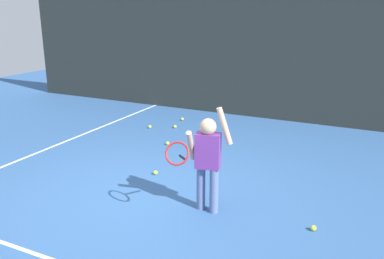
{
  "coord_description": "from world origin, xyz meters",
  "views": [
    {
      "loc": [
        2.85,
        -4.19,
        2.47
      ],
      "look_at": [
        0.49,
        0.63,
        0.85
      ],
      "focal_mm": 38.01,
      "sensor_mm": 36.0,
      "label": 1
    }
  ],
  "objects": [
    {
      "name": "ground_plane",
      "position": [
        0.0,
        0.0,
        0.0
      ],
      "size": [
        20.0,
        20.0,
        0.0
      ],
      "primitive_type": "plane",
      "color": "#335B93"
    },
    {
      "name": "court_line_sideline",
      "position": [
        -2.58,
        1.0,
        0.0
      ],
      "size": [
        0.05,
        9.0,
        0.0
      ],
      "primitive_type": "cube",
      "color": "white",
      "rests_on": "ground"
    },
    {
      "name": "back_fence_windscreen",
      "position": [
        0.0,
        4.76,
        1.73
      ],
      "size": [
        12.7,
        0.08,
        3.46
      ],
      "primitive_type": "cube",
      "color": "#282D2B",
      "rests_on": "ground"
    },
    {
      "name": "fence_post_0",
      "position": [
        -6.2,
        4.82,
        1.81
      ],
      "size": [
        0.09,
        0.09,
        3.61
      ],
      "primitive_type": "cylinder",
      "color": "slate",
      "rests_on": "ground"
    },
    {
      "name": "fence_post_1",
      "position": [
        0.0,
        4.82,
        1.81
      ],
      "size": [
        0.09,
        0.09,
        3.61
      ],
      "primitive_type": "cylinder",
      "color": "slate",
      "rests_on": "ground"
    },
    {
      "name": "tennis_player",
      "position": [
        0.98,
        0.04,
        0.73
      ],
      "size": [
        0.63,
        0.67,
        1.35
      ],
      "rotation": [
        0.0,
        0.0,
        0.2
      ],
      "color": "slate",
      "rests_on": "ground"
    },
    {
      "name": "tennis_ball_1",
      "position": [
        -0.19,
        0.75,
        0.03
      ],
      "size": [
        0.07,
        0.07,
        0.07
      ],
      "primitive_type": "sphere",
      "color": "#CCE033",
      "rests_on": "ground"
    },
    {
      "name": "tennis_ball_2",
      "position": [
        -1.26,
        3.71,
        0.03
      ],
      "size": [
        0.07,
        0.07,
        0.07
      ],
      "primitive_type": "sphere",
      "color": "#CCE033",
      "rests_on": "ground"
    },
    {
      "name": "tennis_ball_3",
      "position": [
        2.29,
        0.14,
        0.03
      ],
      "size": [
        0.07,
        0.07,
        0.07
      ],
      "primitive_type": "sphere",
      "color": "#CCE033",
      "rests_on": "ground"
    },
    {
      "name": "tennis_ball_4",
      "position": [
        -1.12,
        3.1,
        0.03
      ],
      "size": [
        0.07,
        0.07,
        0.07
      ],
      "primitive_type": "sphere",
      "color": "#CCE033",
      "rests_on": "ground"
    },
    {
      "name": "tennis_ball_5",
      "position": [
        -1.59,
        2.85,
        0.03
      ],
      "size": [
        0.07,
        0.07,
        0.07
      ],
      "primitive_type": "sphere",
      "color": "#CCE033",
      "rests_on": "ground"
    },
    {
      "name": "tennis_ball_6",
      "position": [
        -0.72,
        2.06,
        0.03
      ],
      "size": [
        0.07,
        0.07,
        0.07
      ],
      "primitive_type": "sphere",
      "color": "#CCE033",
      "rests_on": "ground"
    }
  ]
}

